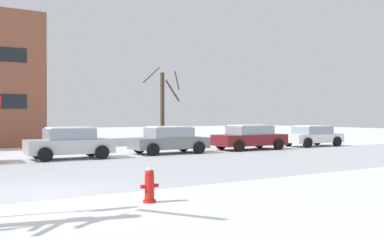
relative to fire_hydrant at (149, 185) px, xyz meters
name	(u,v)px	position (x,y,z in m)	size (l,w,h in m)	color
ground_plane	(41,193)	(-1.85, 2.52, -0.41)	(120.00, 120.00, 0.00)	white
road_surface	(17,178)	(-1.85, 5.88, -0.40)	(80.00, 8.73, 0.00)	#B7BCC4
fire_hydrant	(149,185)	(0.00, 0.00, 0.00)	(0.44, 0.30, 0.81)	red
parked_car_silver	(69,143)	(1.36, 11.11, 0.34)	(3.94, 2.09, 1.47)	silver
parked_car_gray	(169,140)	(6.68, 11.25, 0.32)	(4.14, 2.11, 1.44)	slate
parked_car_maroon	(250,137)	(12.00, 11.06, 0.34)	(4.41, 2.18, 1.46)	maroon
parked_car_white	(312,136)	(17.31, 11.14, 0.29)	(4.04, 2.12, 1.36)	white
tree_far_mid	(163,108)	(7.97, 14.33, 2.09)	(2.41, 2.42, 5.06)	#423326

